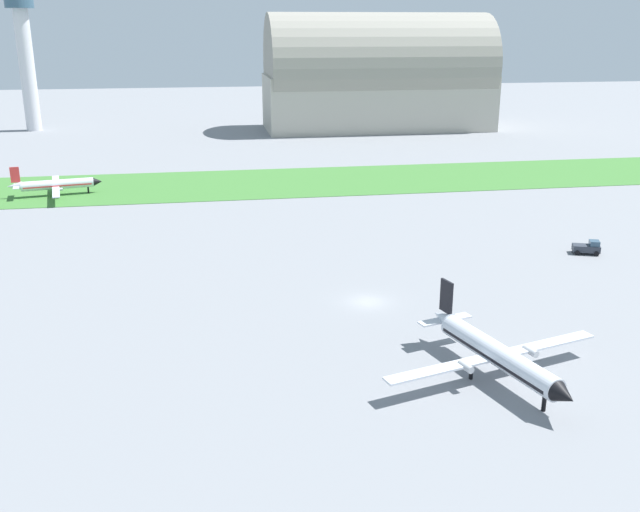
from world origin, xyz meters
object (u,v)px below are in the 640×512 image
Objects in this scene: airplane_taxiing_turboprop at (56,184)px; pushback_tug_near_gate at (588,248)px; airplane_foreground_turboprop at (495,352)px; control_tower at (25,52)px.

pushback_tug_near_gate is (79.30, -49.04, -1.22)m from airplane_taxiing_turboprop.
airplane_foreground_turboprop is 1.13× the size of airplane_taxiing_turboprop.
airplane_foreground_turboprop reaches higher than pushback_tug_near_gate.
airplane_foreground_turboprop is at bearing -67.67° from airplane_taxiing_turboprop.
control_tower reaches higher than pushback_tug_near_gate.
pushback_tug_near_gate is at bearing -53.98° from control_tower.
airplane_foreground_turboprop reaches higher than airplane_taxiing_turboprop.
airplane_foreground_turboprop is 5.50× the size of pushback_tug_near_gate.
airplane_foreground_turboprop is at bearing -110.26° from pushback_tug_near_gate.
airplane_taxiing_turboprop is at bearing 168.10° from pushback_tug_near_gate.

